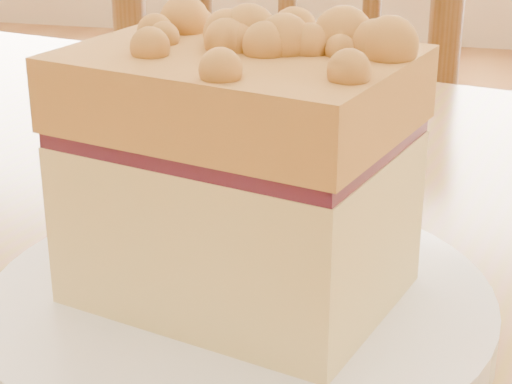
% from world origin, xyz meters
% --- Properties ---
extents(cafe_table_main, '(1.25, 0.96, 0.75)m').
position_xyz_m(cafe_table_main, '(0.01, 0.12, 0.64)').
color(cafe_table_main, '#AD7543').
rests_on(cafe_table_main, ground).
extents(cafe_chair_main, '(0.52, 0.52, 0.96)m').
position_xyz_m(cafe_chair_main, '(-0.04, 0.77, 0.48)').
color(cafe_chair_main, brown).
rests_on(cafe_chair_main, ground).
extents(plate, '(0.23, 0.23, 0.02)m').
position_xyz_m(plate, '(0.10, 0.01, 0.76)').
color(plate, white).
rests_on(plate, cafe_table_main).
extents(cake_slice, '(0.16, 0.13, 0.13)m').
position_xyz_m(cake_slice, '(0.10, 0.01, 0.83)').
color(cake_slice, '#F0C987').
rests_on(cake_slice, plate).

